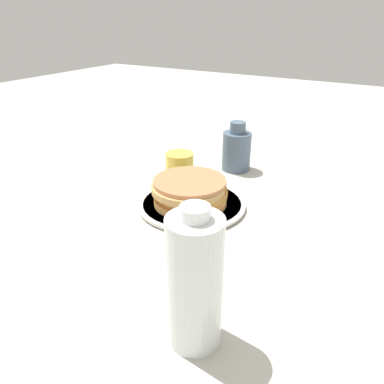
% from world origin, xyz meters
% --- Properties ---
extents(ground_plane, '(4.00, 4.00, 0.00)m').
position_xyz_m(ground_plane, '(0.00, 0.00, 0.00)').
color(ground_plane, '#BCB7AD').
extents(plate, '(0.26, 0.26, 0.01)m').
position_xyz_m(plate, '(-0.02, 0.01, 0.01)').
color(plate, silver).
rests_on(plate, ground_plane).
extents(pancake_stack, '(0.18, 0.19, 0.06)m').
position_xyz_m(pancake_stack, '(-0.02, 0.01, 0.04)').
color(pancake_stack, '#DA9852').
rests_on(pancake_stack, plate).
extents(juice_glass, '(0.08, 0.08, 0.07)m').
position_xyz_m(juice_glass, '(-0.15, 0.16, 0.03)').
color(juice_glass, yellow).
rests_on(juice_glass, ground_plane).
extents(cream_jug, '(0.08, 0.08, 0.15)m').
position_xyz_m(cream_jug, '(-0.03, 0.29, 0.06)').
color(cream_jug, '#4C6075').
rests_on(cream_jug, ground_plane).
extents(water_bottle_near, '(0.08, 0.08, 0.22)m').
position_xyz_m(water_bottle_near, '(0.19, -0.34, 0.10)').
color(water_bottle_near, silver).
rests_on(water_bottle_near, ground_plane).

